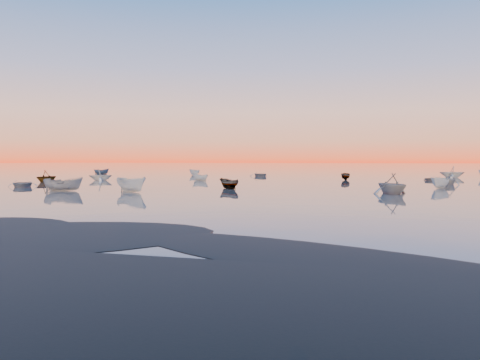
% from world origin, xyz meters
% --- Properties ---
extents(ground, '(600.00, 600.00, 0.00)m').
position_xyz_m(ground, '(0.00, 100.00, 0.00)').
color(ground, '#6F625C').
rests_on(ground, ground).
extents(mud_lobes, '(140.00, 6.00, 0.07)m').
position_xyz_m(mud_lobes, '(0.00, -1.00, 0.01)').
color(mud_lobes, black).
rests_on(mud_lobes, ground).
extents(moored_fleet, '(124.00, 58.00, 1.20)m').
position_xyz_m(moored_fleet, '(0.00, 53.00, 0.00)').
color(moored_fleet, silver).
rests_on(moored_fleet, ground).
extents(boat_near_left, '(4.68, 4.18, 1.12)m').
position_xyz_m(boat_near_left, '(-29.20, 28.55, 0.00)').
color(boat_near_left, slate).
rests_on(boat_near_left, ground).
extents(boat_near_center, '(2.82, 4.27, 1.37)m').
position_xyz_m(boat_near_center, '(-20.49, 24.00, 0.00)').
color(boat_near_center, slate).
rests_on(boat_near_center, ground).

